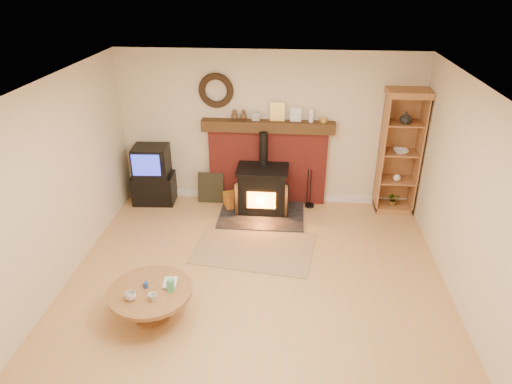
# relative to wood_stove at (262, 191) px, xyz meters

# --- Properties ---
(ground) EXTENTS (5.50, 5.50, 0.00)m
(ground) POSITION_rel_wood_stove_xyz_m (0.06, -2.28, -0.38)
(ground) COLOR tan
(ground) RESTS_ON ground
(room_shell) EXTENTS (5.02, 5.52, 2.61)m
(room_shell) POSITION_rel_wood_stove_xyz_m (0.04, -2.18, 1.33)
(room_shell) COLOR beige
(room_shell) RESTS_ON ground
(chimney_breast) EXTENTS (2.20, 0.22, 1.78)m
(chimney_breast) POSITION_rel_wood_stove_xyz_m (0.06, 0.39, 0.42)
(chimney_breast) COLOR maroon
(chimney_breast) RESTS_ON ground
(wood_stove) EXTENTS (1.40, 1.00, 1.34)m
(wood_stove) POSITION_rel_wood_stove_xyz_m (0.00, 0.00, 0.00)
(wood_stove) COLOR black
(wood_stove) RESTS_ON ground
(area_rug) EXTENTS (1.85, 1.39, 0.01)m
(area_rug) POSITION_rel_wood_stove_xyz_m (-0.03, -1.15, -0.38)
(area_rug) COLOR brown
(area_rug) RESTS_ON ground
(tv_unit) EXTENTS (0.73, 0.54, 1.03)m
(tv_unit) POSITION_rel_wood_stove_xyz_m (-1.92, 0.19, 0.11)
(tv_unit) COLOR black
(tv_unit) RESTS_ON ground
(curio_cabinet) EXTENTS (0.66, 0.48, 2.07)m
(curio_cabinet) POSITION_rel_wood_stove_xyz_m (2.21, 0.28, 0.65)
(curio_cabinet) COLOR brown
(curio_cabinet) RESTS_ON ground
(firelog_box) EXTENTS (0.49, 0.41, 0.26)m
(firelog_box) POSITION_rel_wood_stove_xyz_m (-0.45, 0.12, -0.25)
(firelog_box) COLOR #C7C815
(firelog_box) RESTS_ON ground
(leaning_painting) EXTENTS (0.45, 0.12, 0.54)m
(leaning_painting) POSITION_rel_wood_stove_xyz_m (-0.93, 0.27, -0.12)
(leaning_painting) COLOR black
(leaning_painting) RESTS_ON ground
(fire_tools) EXTENTS (0.16, 0.16, 0.70)m
(fire_tools) POSITION_rel_wood_stove_xyz_m (0.80, 0.22, -0.28)
(fire_tools) COLOR black
(fire_tools) RESTS_ON ground
(coffee_table) EXTENTS (0.97, 0.97, 0.57)m
(coffee_table) POSITION_rel_wood_stove_xyz_m (-1.10, -2.74, -0.05)
(coffee_table) COLOR brown
(coffee_table) RESTS_ON ground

